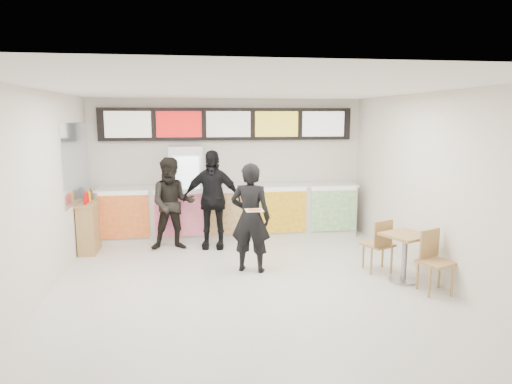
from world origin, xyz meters
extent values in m
plane|color=beige|center=(0.00, 0.00, 0.00)|extent=(7.00, 7.00, 0.00)
plane|color=white|center=(0.00, 0.00, 3.00)|extent=(7.00, 7.00, 0.00)
plane|color=silver|center=(0.00, 3.50, 1.50)|extent=(6.00, 0.00, 6.00)
plane|color=silver|center=(-3.00, 0.00, 1.50)|extent=(0.00, 7.00, 7.00)
plane|color=silver|center=(3.00, 0.00, 1.50)|extent=(0.00, 7.00, 7.00)
cube|color=silver|center=(0.00, 3.10, 0.55)|extent=(5.50, 0.70, 1.10)
cube|color=silver|center=(0.00, 3.10, 1.12)|extent=(5.56, 0.76, 0.04)
cube|color=red|center=(-2.20, 2.72, 0.61)|extent=(0.99, 0.02, 0.90)
cube|color=#EE3498|center=(-1.10, 2.72, 0.61)|extent=(0.99, 0.02, 0.90)
cube|color=brown|center=(0.00, 2.72, 0.61)|extent=(0.99, 0.02, 0.90)
cube|color=yellow|center=(1.10, 2.72, 0.61)|extent=(0.99, 0.02, 0.90)
cube|color=#24902D|center=(2.20, 2.72, 0.61)|extent=(0.99, 0.02, 0.90)
cube|color=black|center=(0.00, 3.42, 2.45)|extent=(5.50, 0.12, 0.70)
cube|color=silver|center=(-2.12, 3.35, 2.45)|extent=(0.95, 0.02, 0.55)
cube|color=red|center=(-1.06, 3.35, 2.45)|extent=(0.95, 0.02, 0.55)
cube|color=silver|center=(0.00, 3.35, 2.45)|extent=(0.95, 0.02, 0.55)
cube|color=yellow|center=(1.06, 3.35, 2.45)|extent=(0.95, 0.02, 0.55)
cube|color=white|center=(2.12, 3.35, 2.45)|extent=(0.95, 0.02, 0.55)
cube|color=white|center=(-0.93, 3.12, 1.00)|extent=(0.70, 0.65, 2.00)
cube|color=white|center=(-0.93, 2.78, 1.05)|extent=(0.54, 0.02, 1.50)
cylinder|color=green|center=(-1.14, 2.82, 0.45)|extent=(0.07, 0.07, 0.22)
cylinder|color=#F34214|center=(-1.00, 2.82, 0.45)|extent=(0.07, 0.07, 0.22)
cylinder|color=#B3111F|center=(-0.86, 2.82, 0.45)|extent=(0.07, 0.07, 0.22)
cylinder|color=blue|center=(-0.72, 2.82, 0.45)|extent=(0.07, 0.07, 0.22)
cylinder|color=#F34214|center=(-1.14, 2.82, 0.83)|extent=(0.07, 0.07, 0.22)
cylinder|color=#B3111F|center=(-1.00, 2.82, 0.83)|extent=(0.07, 0.07, 0.22)
cylinder|color=blue|center=(-0.86, 2.82, 0.83)|extent=(0.07, 0.07, 0.22)
cylinder|color=green|center=(-0.72, 2.82, 0.83)|extent=(0.07, 0.07, 0.22)
cylinder|color=#B3111F|center=(-1.14, 2.82, 1.21)|extent=(0.07, 0.07, 0.22)
cylinder|color=blue|center=(-1.00, 2.82, 1.21)|extent=(0.07, 0.07, 0.22)
cylinder|color=green|center=(-0.86, 2.82, 1.21)|extent=(0.07, 0.07, 0.22)
cylinder|color=#F34214|center=(-0.72, 2.82, 1.21)|extent=(0.07, 0.07, 0.22)
cylinder|color=blue|center=(-1.14, 2.82, 1.59)|extent=(0.07, 0.07, 0.22)
cylinder|color=green|center=(-1.00, 2.82, 1.59)|extent=(0.07, 0.07, 0.22)
cylinder|color=#F34214|center=(-0.86, 2.82, 1.59)|extent=(0.07, 0.07, 0.22)
cylinder|color=#B3111F|center=(-0.72, 2.82, 1.59)|extent=(0.07, 0.07, 0.22)
cube|color=#B2B7BF|center=(-2.99, 2.45, 1.75)|extent=(0.01, 2.00, 1.50)
imported|color=black|center=(0.14, 0.83, 0.93)|extent=(0.79, 0.65, 1.86)
imported|color=black|center=(-1.21, 2.35, 0.92)|extent=(0.91, 0.73, 1.83)
imported|color=black|center=(-0.43, 2.35, 0.98)|extent=(1.22, 0.67, 1.97)
cube|color=beige|center=(0.14, 0.38, 1.15)|extent=(0.28, 0.28, 0.01)
cone|color=#CC7233|center=(0.14, 0.38, 1.16)|extent=(0.36, 0.36, 0.02)
cube|color=#AE874F|center=(2.50, -0.02, 0.76)|extent=(0.82, 0.82, 0.04)
cylinder|color=gray|center=(2.50, -0.02, 0.37)|extent=(0.08, 0.08, 0.75)
cylinder|color=gray|center=(2.50, -0.02, 0.02)|extent=(0.46, 0.46, 0.03)
cube|color=#AE874F|center=(2.73, -0.55, 0.47)|extent=(0.58, 0.58, 0.04)
cube|color=#AE874F|center=(2.73, -0.35, 0.71)|extent=(0.39, 0.19, 0.44)
cube|color=#AE874F|center=(2.27, 0.50, 0.47)|extent=(0.58, 0.58, 0.04)
cube|color=#AE874F|center=(2.27, 0.30, 0.71)|extent=(0.39, 0.19, 0.44)
cube|color=#AE874F|center=(-2.82, 2.44, 0.47)|extent=(0.31, 0.83, 0.93)
cube|color=#AE874F|center=(-2.82, 2.44, 0.95)|extent=(0.35, 0.87, 0.04)
cylinder|color=red|center=(-2.82, 2.21, 1.07)|extent=(0.06, 0.06, 0.19)
cylinder|color=red|center=(-2.82, 2.39, 1.07)|extent=(0.06, 0.06, 0.19)
cylinder|color=yellow|center=(-2.82, 2.57, 1.07)|extent=(0.06, 0.06, 0.19)
cylinder|color=brown|center=(-2.82, 2.73, 1.07)|extent=(0.06, 0.06, 0.19)
camera|label=1|loc=(-0.85, -6.60, 2.61)|focal=32.00mm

